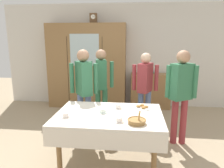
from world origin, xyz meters
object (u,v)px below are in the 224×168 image
dining_table (109,121)px  pastry_plate (142,107)px  mantel_clock (93,18)px  bread_basket (137,121)px  tea_cup_near_right (118,107)px  spoon_back_edge (109,106)px  person_behind_table_right (181,89)px  tea_cup_far_right (66,115)px  tea_cup_front_edge (103,111)px  book_stack (151,72)px  spoon_near_left (93,120)px  person_by_cabinet (145,84)px  person_near_right_end (101,80)px  wall_cabinet (87,66)px  tea_cup_center (119,120)px  person_beside_shelf (84,85)px  bookshelf_low (150,91)px

dining_table → pastry_plate: 0.60m
mantel_clock → bread_basket: 3.43m
tea_cup_near_right → spoon_back_edge: size_ratio=1.09×
bread_basket → person_behind_table_right: 1.26m
bread_basket → person_behind_table_right: (0.74, 1.00, 0.20)m
tea_cup_far_right → tea_cup_front_edge: size_ratio=1.00×
book_stack → tea_cup_far_right: bearing=-115.5°
pastry_plate → spoon_near_left: size_ratio=2.35×
mantel_clock → pastry_plate: mantel_clock is taller
tea_cup_near_right → person_by_cabinet: 1.17m
tea_cup_front_edge → person_near_right_end: 1.40m
tea_cup_front_edge → pastry_plate: size_ratio=0.46×
wall_cabinet → pastry_plate: (1.39, -2.26, -0.32)m
spoon_back_edge → spoon_near_left: 0.59m
tea_cup_center → tea_cup_near_right: bearing=95.6°
tea_cup_center → tea_cup_far_right: 0.74m
person_beside_shelf → book_stack: bearing=53.3°
spoon_back_edge → person_behind_table_right: (1.18, 0.37, 0.23)m
wall_cabinet → person_beside_shelf: 1.78m
bookshelf_low → book_stack: book_stack is taller
dining_table → person_beside_shelf: bearing=123.6°
bread_basket → person_behind_table_right: size_ratio=0.15×
tea_cup_far_right → person_behind_table_right: person_behind_table_right is taller
mantel_clock → book_stack: size_ratio=1.08×
book_stack → mantel_clock: bearing=-178.0°
mantel_clock → bread_basket: size_ratio=1.00×
tea_cup_near_right → pastry_plate: bearing=9.0°
bookshelf_low → book_stack: size_ratio=4.60×
person_by_cabinet → bookshelf_low: bearing=80.8°
mantel_clock → tea_cup_near_right: (0.82, -2.32, -1.52)m
person_near_right_end → person_by_cabinet: 0.90m
tea_cup_center → spoon_near_left: 0.35m
tea_cup_center → person_near_right_end: bearing=106.6°
dining_table → wall_cabinet: (-0.90, 2.59, 0.44)m
mantel_clock → person_by_cabinet: 2.25m
bread_basket → wall_cabinet: bearing=114.3°
spoon_near_left → person_behind_table_right: size_ratio=0.07×
person_behind_table_right → dining_table: bearing=-147.8°
bookshelf_low → person_near_right_end: (-1.11, -1.23, 0.51)m
dining_table → mantel_clock: size_ratio=6.38×
tea_cup_far_right → spoon_near_left: 0.39m
person_by_cabinet → tea_cup_center: bearing=-103.9°
tea_cup_far_right → bread_basket: bearing=-6.3°
dining_table → book_stack: size_ratio=6.88×
tea_cup_center → person_by_cabinet: bearing=76.1°
wall_cabinet → person_behind_table_right: size_ratio=1.34×
bread_basket → tea_cup_center: bearing=175.1°
tea_cup_near_right → bread_basket: (0.28, -0.55, 0.01)m
tea_cup_far_right → pastry_plate: tea_cup_far_right is taller
mantel_clock → spoon_near_left: size_ratio=2.02×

